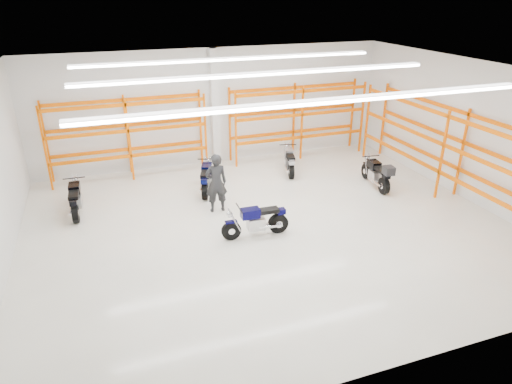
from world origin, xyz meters
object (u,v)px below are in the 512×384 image
object	(u,v)px
structural_column	(215,108)
motorcycle_main	(258,221)
motorcycle_back_a	(76,200)
motorcycle_back_b	(206,179)
motorcycle_back_c	(289,162)
standing_man	(216,183)
motorcycle_back_d	(378,174)

from	to	relation	value
structural_column	motorcycle_main	bearing A→B (deg)	-94.32
motorcycle_back_a	motorcycle_back_b	bearing A→B (deg)	3.64
motorcycle_back_c	structural_column	world-z (taller)	structural_column
motorcycle_back_a	motorcycle_back_c	bearing A→B (deg)	7.19
standing_man	structural_column	size ratio (longest dim) A/B	0.43
motorcycle_back_d	motorcycle_back_b	bearing A→B (deg)	163.56
motorcycle_main	motorcycle_back_d	world-z (taller)	motorcycle_back_d
motorcycle_back_d	structural_column	size ratio (longest dim) A/B	0.46
motorcycle_main	standing_man	distance (m)	2.13
motorcycle_main	structural_column	xyz separation A→B (m)	(0.47, 6.25, 1.80)
motorcycle_back_b	motorcycle_back_d	xyz separation A→B (m)	(5.77, -1.70, 0.04)
motorcycle_back_d	motorcycle_back_a	bearing A→B (deg)	171.88
motorcycle_main	standing_man	size ratio (longest dim) A/B	1.03
motorcycle_main	motorcycle_back_b	size ratio (longest dim) A/B	0.99
motorcycle_back_c	motorcycle_back_d	bearing A→B (deg)	-45.66
motorcycle_back_a	motorcycle_back_b	world-z (taller)	motorcycle_back_b
motorcycle_back_c	motorcycle_back_d	world-z (taller)	motorcycle_back_d
motorcycle_back_a	standing_man	bearing A→B (deg)	-17.20
motorcycle_back_b	standing_man	bearing A→B (deg)	-92.15
motorcycle_back_c	structural_column	distance (m)	3.57
motorcycle_main	motorcycle_back_c	xyz separation A→B (m)	(2.79, 4.22, -0.00)
motorcycle_back_a	standing_man	world-z (taller)	standing_man
motorcycle_main	standing_man	xyz separation A→B (m)	(-0.69, 1.95, 0.50)
motorcycle_back_a	motorcycle_back_c	xyz separation A→B (m)	(7.69, 0.97, -0.02)
motorcycle_main	motorcycle_back_b	xyz separation A→B (m)	(-0.63, 3.52, 0.02)
motorcycle_back_c	motorcycle_back_d	size ratio (longest dim) A/B	0.92
motorcycle_back_c	standing_man	world-z (taller)	standing_man
motorcycle_main	motorcycle_back_d	xyz separation A→B (m)	(5.14, 1.82, 0.06)
motorcycle_main	motorcycle_back_c	bearing A→B (deg)	56.50
motorcycle_back_b	motorcycle_back_d	world-z (taller)	motorcycle_back_d
motorcycle_back_d	standing_man	distance (m)	5.85
motorcycle_back_a	motorcycle_back_c	distance (m)	7.75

